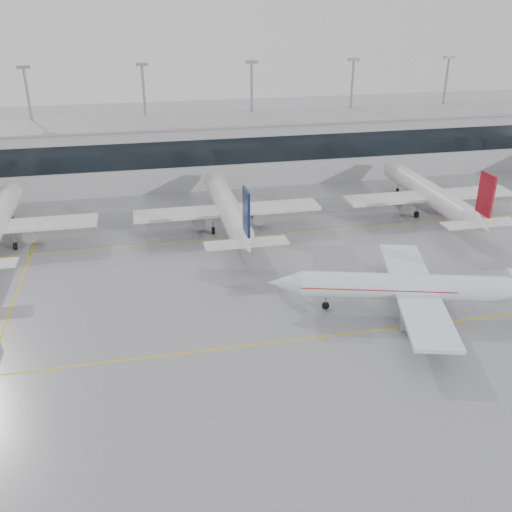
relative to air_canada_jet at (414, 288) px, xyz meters
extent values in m
plane|color=gray|center=(-17.17, -3.15, -3.19)|extent=(320.00, 320.00, 0.00)
cube|color=gold|center=(-17.17, -3.15, -3.19)|extent=(120.00, 0.25, 0.01)
cube|color=gold|center=(-17.17, 26.85, -3.19)|extent=(120.00, 0.25, 0.01)
cube|color=gold|center=(-47.17, 11.85, -3.19)|extent=(0.25, 60.00, 0.01)
cube|color=#9E9EA2|center=(-17.17, 58.85, 2.81)|extent=(180.00, 15.00, 12.00)
cube|color=black|center=(-17.17, 51.30, 4.31)|extent=(180.00, 0.20, 5.00)
cube|color=gray|center=(-17.17, 58.85, 9.01)|extent=(182.00, 16.00, 0.40)
cylinder|color=gray|center=(-50.17, 64.85, 7.81)|extent=(0.50, 0.50, 22.00)
cube|color=gray|center=(-50.17, 64.85, 19.11)|extent=(2.40, 1.00, 0.60)
cylinder|color=gray|center=(-28.17, 64.85, 7.81)|extent=(0.50, 0.50, 22.00)
cube|color=gray|center=(-28.17, 64.85, 19.11)|extent=(2.40, 1.00, 0.60)
cylinder|color=gray|center=(-6.17, 64.85, 7.81)|extent=(0.50, 0.50, 22.00)
cube|color=gray|center=(-6.17, 64.85, 19.11)|extent=(2.40, 1.00, 0.60)
cylinder|color=gray|center=(15.83, 64.85, 7.81)|extent=(0.50, 0.50, 22.00)
cube|color=gray|center=(15.83, 64.85, 19.11)|extent=(2.40, 1.00, 0.60)
cylinder|color=gray|center=(37.83, 64.85, 7.81)|extent=(0.50, 0.50, 22.00)
cube|color=gray|center=(37.83, 64.85, 19.11)|extent=(2.40, 1.00, 0.60)
cylinder|color=silver|center=(-1.27, 0.36, 0.12)|extent=(23.79, 9.46, 3.13)
cone|color=silver|center=(-14.67, 4.12, 0.12)|extent=(4.70, 4.09, 3.13)
cube|color=silver|center=(0.18, -0.05, -0.28)|extent=(11.80, 26.21, 0.45)
cylinder|color=gray|center=(-1.60, -4.53, -1.78)|extent=(4.03, 3.00, 2.10)
cylinder|color=gray|center=(0.99, 4.71, -1.78)|extent=(4.03, 3.00, 2.10)
cylinder|color=gray|center=(-9.85, 2.77, -2.09)|extent=(0.20, 0.20, 1.30)
cylinder|color=black|center=(-9.85, 2.77, -2.74)|extent=(0.95, 0.53, 0.90)
cylinder|color=gray|center=(0.43, -2.82, -1.99)|extent=(0.24, 0.24, 1.30)
cylinder|color=black|center=(0.43, -2.82, -2.64)|extent=(1.18, 0.73, 1.10)
cylinder|color=gray|center=(1.84, 2.18, -1.99)|extent=(0.24, 0.24, 1.30)
cylinder|color=black|center=(1.84, 2.18, -2.64)|extent=(1.18, 0.73, 1.10)
cube|color=#B70F0F|center=(-4.16, 1.17, 0.32)|extent=(18.18, 7.91, 0.12)
cone|color=silver|center=(-52.17, 47.53, 0.61)|extent=(3.59, 4.00, 3.59)
cylinder|color=gray|center=(-47.37, 30.85, -1.29)|extent=(2.10, 3.60, 2.10)
cylinder|color=gray|center=(-52.17, 42.53, -1.97)|extent=(0.20, 0.20, 1.56)
cylinder|color=black|center=(-52.17, 42.53, -2.74)|extent=(0.30, 0.90, 0.90)
cylinder|color=gray|center=(-49.57, 29.35, -1.87)|extent=(0.24, 0.24, 1.56)
cylinder|color=black|center=(-49.57, 29.35, -2.64)|extent=(0.45, 1.10, 1.10)
cylinder|color=silver|center=(-17.17, 31.85, 0.61)|extent=(3.59, 27.36, 3.59)
cone|color=silver|center=(-17.17, 47.53, 0.61)|extent=(3.59, 4.00, 3.59)
cone|color=silver|center=(-17.17, 15.37, 0.61)|extent=(3.59, 5.60, 3.59)
cube|color=silver|center=(-17.17, 30.35, 0.21)|extent=(29.64, 5.00, 0.45)
cube|color=silver|center=(-17.17, 15.17, 0.91)|extent=(11.40, 2.80, 0.25)
cube|color=#0D193A|center=(-17.17, 14.97, 5.46)|extent=(0.35, 3.60, 6.12)
cylinder|color=gray|center=(-21.97, 30.85, -1.29)|extent=(2.10, 3.60, 2.10)
cylinder|color=gray|center=(-12.37, 30.85, -1.29)|extent=(2.10, 3.60, 2.10)
cylinder|color=gray|center=(-17.17, 42.53, -1.97)|extent=(0.20, 0.20, 1.56)
cylinder|color=black|center=(-17.17, 42.53, -2.74)|extent=(0.30, 0.90, 0.90)
cylinder|color=gray|center=(-19.77, 29.35, -1.87)|extent=(0.24, 0.24, 1.56)
cylinder|color=black|center=(-19.77, 29.35, -2.64)|extent=(0.45, 1.10, 1.10)
cylinder|color=gray|center=(-14.57, 29.35, -1.87)|extent=(0.24, 0.24, 1.56)
cylinder|color=black|center=(-14.57, 29.35, -2.64)|extent=(0.45, 1.10, 1.10)
cylinder|color=silver|center=(17.83, 31.85, 0.61)|extent=(3.59, 27.36, 3.59)
cone|color=silver|center=(17.83, 47.53, 0.61)|extent=(3.59, 4.00, 3.59)
cone|color=silver|center=(17.83, 15.37, 0.61)|extent=(3.59, 5.60, 3.59)
cube|color=silver|center=(17.83, 30.35, 0.21)|extent=(29.64, 5.00, 0.45)
cube|color=silver|center=(17.83, 15.17, 0.91)|extent=(11.40, 2.80, 0.25)
cube|color=maroon|center=(17.83, 14.97, 5.46)|extent=(0.35, 3.60, 6.12)
cylinder|color=gray|center=(13.03, 30.85, -1.29)|extent=(2.10, 3.60, 2.10)
cylinder|color=gray|center=(22.63, 30.85, -1.29)|extent=(2.10, 3.60, 2.10)
cylinder|color=gray|center=(17.83, 42.53, -1.97)|extent=(0.20, 0.20, 1.56)
cylinder|color=black|center=(17.83, 42.53, -2.74)|extent=(0.30, 0.90, 0.90)
cylinder|color=gray|center=(15.23, 29.35, -1.87)|extent=(0.24, 0.24, 1.56)
cylinder|color=black|center=(15.23, 29.35, -2.64)|extent=(0.45, 1.10, 1.10)
cylinder|color=gray|center=(20.43, 29.35, -1.87)|extent=(0.24, 0.24, 1.56)
cylinder|color=black|center=(20.43, 29.35, -2.64)|extent=(0.45, 1.10, 1.10)
camera|label=1|loc=(-30.59, -54.29, 31.35)|focal=40.00mm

